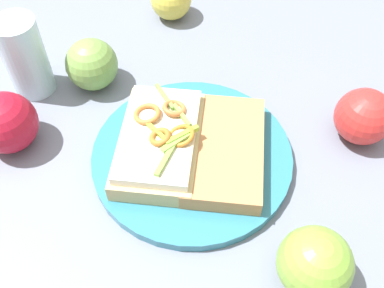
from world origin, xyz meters
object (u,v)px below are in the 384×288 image
apple_2 (315,264)px  sandwich (160,141)px  drinking_glass (25,57)px  plate (192,156)px  apple_0 (363,116)px  bread_slice_side (225,150)px  apple_3 (92,64)px  apple_5 (6,123)px

apple_2 → sandwich: bearing=63.1°
drinking_glass → plate: bearing=-102.0°
plate → sandwich: size_ratio=1.44×
drinking_glass → sandwich: bearing=-105.8°
apple_0 → drinking_glass: (-0.06, 0.48, 0.02)m
apple_2 → drinking_glass: (0.18, 0.45, 0.02)m
bread_slice_side → apple_3: apple_3 is taller
sandwich → drinking_glass: 0.24m
apple_3 → apple_5: bearing=157.8°
apple_3 → bread_slice_side: bearing=-110.4°
sandwich → apple_5: apple_5 is taller
apple_2 → apple_5: bearing=80.4°
sandwich → apple_5: bearing=89.6°
plate → sandwich: bearing=100.5°
apple_3 → apple_2: bearing=-120.2°
apple_3 → apple_5: (-0.14, 0.06, 0.00)m
apple_0 → apple_2: apple_2 is taller
plate → apple_0: apple_0 is taller
apple_3 → drinking_glass: drinking_glass is taller
apple_5 → plate: bearing=-79.2°
apple_0 → apple_3: bearing=92.7°
plate → drinking_glass: (0.06, 0.27, 0.05)m
bread_slice_side → apple_2: size_ratio=2.08×
plate → bread_slice_side: 0.05m
bread_slice_side → apple_3: size_ratio=2.19×
sandwich → apple_3: (0.10, 0.15, 0.00)m
bread_slice_side → apple_5: (-0.06, 0.29, 0.01)m
apple_3 → apple_5: size_ratio=0.93×
apple_2 → drinking_glass: drinking_glass is taller
sandwich → apple_2: bearing=-128.1°
apple_5 → apple_0: bearing=-70.6°
apple_5 → drinking_glass: 0.11m
plate → drinking_glass: size_ratio=2.19×
apple_2 → apple_3: bearing=59.8°
bread_slice_side → drinking_glass: size_ratio=1.39×
sandwich → bread_slice_side: bearing=-90.4°
plate → apple_3: bearing=63.4°
sandwich → apple_0: 0.28m
apple_0 → apple_5: size_ratio=0.93×
sandwich → plate: bearing=-90.8°
plate → sandwich: 0.05m
drinking_glass → apple_3: bearing=-66.6°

